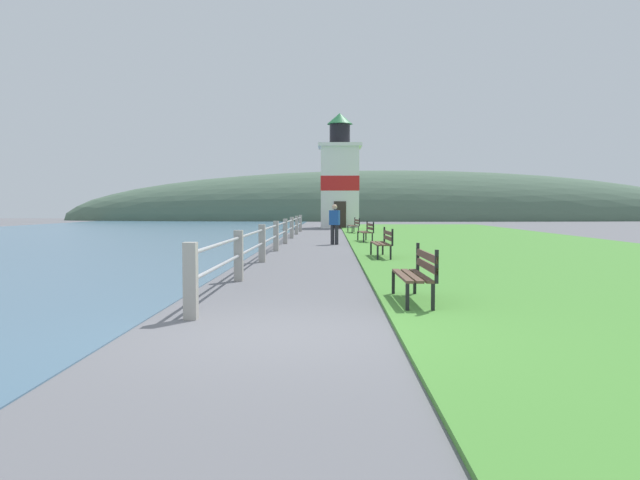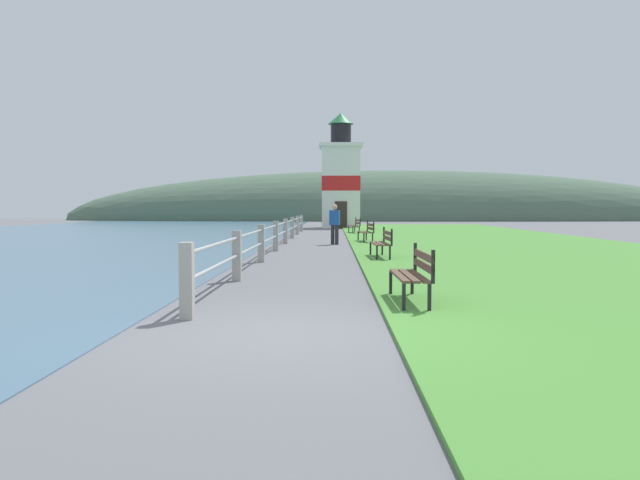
{
  "view_description": "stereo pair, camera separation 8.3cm",
  "coord_description": "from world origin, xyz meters",
  "px_view_note": "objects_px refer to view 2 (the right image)",
  "views": [
    {
      "loc": [
        0.61,
        -7.52,
        1.55
      ],
      "look_at": [
        0.21,
        16.33,
        0.3
      ],
      "focal_mm": 35.0,
      "sensor_mm": 36.0,
      "label": 1
    },
    {
      "loc": [
        0.69,
        -7.52,
        1.55
      ],
      "look_at": [
        0.21,
        16.33,
        0.3
      ],
      "focal_mm": 35.0,
      "sensor_mm": 36.0,
      "label": 2
    }
  ],
  "objects_px": {
    "person_strolling": "(335,223)",
    "park_bench_far": "(367,231)",
    "park_bench_near": "(414,271)",
    "park_bench_by_lighthouse": "(355,225)",
    "lighthouse": "(341,180)",
    "park_bench_midway": "(383,241)"
  },
  "relations": [
    {
      "from": "person_strolling",
      "to": "park_bench_far",
      "type": "bearing_deg",
      "value": -27.78
    },
    {
      "from": "park_bench_near",
      "to": "person_strolling",
      "type": "distance_m",
      "value": 16.12
    },
    {
      "from": "park_bench_by_lighthouse",
      "to": "person_strolling",
      "type": "distance_m",
      "value": 11.02
    },
    {
      "from": "park_bench_far",
      "to": "lighthouse",
      "type": "distance_m",
      "value": 20.41
    },
    {
      "from": "park_bench_near",
      "to": "person_strolling",
      "type": "relative_size",
      "value": 1.07
    },
    {
      "from": "park_bench_by_lighthouse",
      "to": "park_bench_near",
      "type": "bearing_deg",
      "value": 83.51
    },
    {
      "from": "lighthouse",
      "to": "person_strolling",
      "type": "height_order",
      "value": "lighthouse"
    },
    {
      "from": "park_bench_midway",
      "to": "person_strolling",
      "type": "relative_size",
      "value": 1.14
    },
    {
      "from": "park_bench_by_lighthouse",
      "to": "lighthouse",
      "type": "height_order",
      "value": "lighthouse"
    },
    {
      "from": "park_bench_midway",
      "to": "park_bench_by_lighthouse",
      "type": "relative_size",
      "value": 1.03
    },
    {
      "from": "park_bench_midway",
      "to": "person_strolling",
      "type": "distance_m",
      "value": 7.42
    },
    {
      "from": "park_bench_far",
      "to": "park_bench_by_lighthouse",
      "type": "distance_m",
      "value": 9.56
    },
    {
      "from": "lighthouse",
      "to": "person_strolling",
      "type": "xyz_separation_m",
      "value": [
        -0.53,
        -21.53,
        -2.75
      ]
    },
    {
      "from": "park_bench_near",
      "to": "person_strolling",
      "type": "height_order",
      "value": "person_strolling"
    },
    {
      "from": "person_strolling",
      "to": "park_bench_near",
      "type": "bearing_deg",
      "value": -157.56
    },
    {
      "from": "park_bench_near",
      "to": "lighthouse",
      "type": "xyz_separation_m",
      "value": [
        -0.67,
        37.61,
        3.12
      ]
    },
    {
      "from": "park_bench_midway",
      "to": "park_bench_near",
      "type": "bearing_deg",
      "value": 86.43
    },
    {
      "from": "park_bench_far",
      "to": "lighthouse",
      "type": "bearing_deg",
      "value": -92.95
    },
    {
      "from": "park_bench_near",
      "to": "park_bench_far",
      "type": "bearing_deg",
      "value": -91.64
    },
    {
      "from": "lighthouse",
      "to": "person_strolling",
      "type": "bearing_deg",
      "value": -91.42
    },
    {
      "from": "park_bench_far",
      "to": "park_bench_midway",
      "type": "bearing_deg",
      "value": 84.42
    },
    {
      "from": "park_bench_near",
      "to": "person_strolling",
      "type": "bearing_deg",
      "value": -86.62
    }
  ]
}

